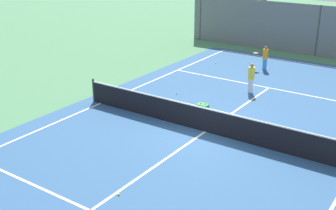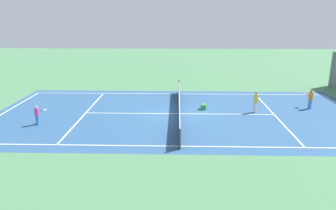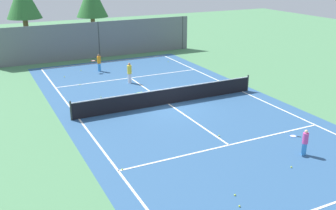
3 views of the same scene
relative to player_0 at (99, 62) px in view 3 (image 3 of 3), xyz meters
The scene contains 22 objects.
ground_plane 9.45m from the player_0, 80.88° to the right, with size 80.00×80.00×0.00m, color #4C8456.
court_surface 9.45m from the player_0, 80.88° to the right, with size 13.00×25.00×0.01m.
tennis_net 9.43m from the player_0, 80.88° to the right, with size 11.90×0.10×1.10m.
perimeter_fence 5.01m from the player_0, 72.36° to the left, with size 18.00×0.12×3.20m.
tree_1 10.80m from the player_0, 114.10° to the left, with size 3.13×3.13×6.78m.
player_0 is the anchor object (origin of this frame).
player_1 4.20m from the player_0, 76.17° to the right, with size 0.31×0.31×1.47m.
player_2 18.39m from the player_0, 77.76° to the right, with size 0.73×0.74×1.21m.
ball_crate 7.61m from the player_0, 87.29° to the right, with size 0.48×0.33×0.43m.
tennis_ball_0 2.98m from the player_0, behind, with size 0.07×0.07×0.07m, color #CCE533.
tennis_ball_1 14.77m from the player_0, 83.66° to the right, with size 0.07×0.07×0.07m, color #CCE533.
tennis_ball_2 16.17m from the player_0, 103.71° to the right, with size 0.07×0.07×0.07m, color #CCE533.
tennis_ball_3 3.90m from the player_0, 127.64° to the right, with size 0.07×0.07×0.07m, color #CCE533.
tennis_ball_4 19.37m from the player_0, 92.26° to the right, with size 0.07×0.07×0.07m, color #CCE533.
tennis_ball_5 8.17m from the player_0, 85.04° to the right, with size 0.07×0.07×0.07m, color #CCE533.
tennis_ball_6 18.86m from the player_0, 82.11° to the right, with size 0.07×0.07×0.07m, color #CCE533.
tennis_ball_7 20.04m from the player_0, 92.96° to the right, with size 0.07×0.07×0.07m, color #CCE533.
tennis_ball_8 5.98m from the player_0, 13.40° to the left, with size 0.07×0.07×0.07m, color #CCE533.
tennis_ball_9 6.32m from the player_0, ahead, with size 0.07×0.07×0.07m, color #CCE533.
tennis_ball_10 6.60m from the player_0, 106.08° to the right, with size 0.07×0.07×0.07m, color #CCE533.
tennis_ball_11 9.36m from the player_0, 100.33° to the right, with size 0.07×0.07×0.07m, color #CCE533.
tennis_ball_12 1.64m from the player_0, 147.98° to the left, with size 0.07×0.07×0.07m, color #CCE533.
Camera 3 is at (-9.99, -20.09, 8.07)m, focal length 41.96 mm.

